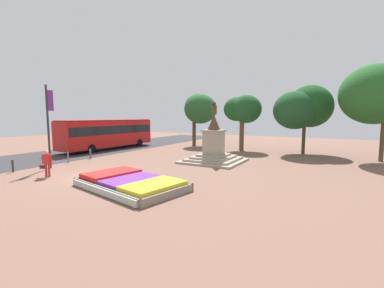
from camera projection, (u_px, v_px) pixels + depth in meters
The scene contains 14 objects.
ground_plane at pixel (92, 177), 15.57m from camera, with size 74.93×74.93×0.00m, color brown.
street_asphalt_strip at pixel (7, 162), 20.46m from camera, with size 8.12×65.57×0.01m, color #333335.
flower_planter at pixel (129, 183), 13.21m from camera, with size 6.19×4.37×0.61m.
statue_monument at pixel (214, 150), 20.67m from camera, with size 4.52×4.52×4.84m.
banner_pole at pixel (48, 125), 17.91m from camera, with size 0.18×0.57×5.84m.
city_bus at pixel (108, 132), 28.64m from camera, with size 2.83×11.52×3.27m.
pedestrian_with_handbag at pixel (47, 162), 15.52m from camera, with size 0.65×0.48×1.65m.
kerb_bollard_mid_a at pixel (13, 166), 16.89m from camera, with size 0.13×0.13×0.83m.
kerb_bollard_mid_b at pixel (68, 157), 20.22m from camera, with size 0.12×0.12×0.87m.
kerb_bollard_north at pixel (90, 153), 22.21m from camera, with size 0.17×0.17×0.88m.
park_tree_far_left at pixel (302, 109), 24.76m from camera, with size 5.29×5.59×6.65m.
park_tree_behind_statue at pixel (200, 108), 31.80m from camera, with size 4.11×4.20×6.44m.
park_tree_far_right at pixel (378, 93), 20.16m from camera, with size 5.18×5.44×7.73m.
park_tree_street_side at pixel (242, 109), 27.42m from camera, with size 4.09×3.47×5.90m.
Camera 1 is at (12.81, -10.29, 3.69)m, focal length 24.00 mm.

